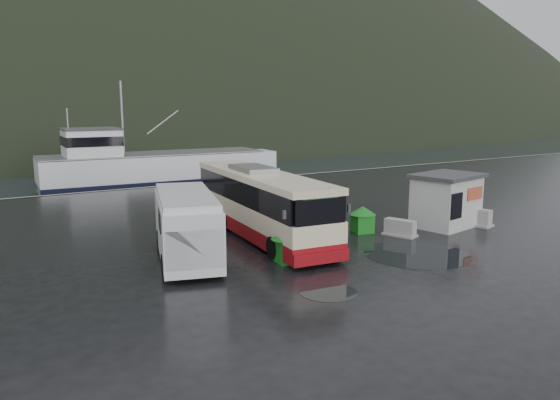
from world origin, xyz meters
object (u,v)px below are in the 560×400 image
white_van (187,259)px  jersey_barrier_c (474,225)px  jersey_barrier_a (325,245)px  coach_bus (261,236)px  jersey_barrier_b (400,236)px  fishing_trawler (155,172)px  waste_bin_right (362,232)px  waste_bin_left (288,262)px  ticket_kiosk (445,226)px  dome_tent (320,255)px

white_van → jersey_barrier_c: bearing=9.2°
jersey_barrier_a → jersey_barrier_c: 9.11m
coach_bus → jersey_barrier_b: (5.75, -3.47, 0.00)m
white_van → fishing_trawler: bearing=90.4°
coach_bus → jersey_barrier_c: 11.36m
waste_bin_right → waste_bin_left: bearing=-158.1°
waste_bin_right → ticket_kiosk: bearing=-15.1°
jersey_barrier_a → jersey_barrier_c: (9.08, -0.80, 0.00)m
waste_bin_right → jersey_barrier_b: bearing=-53.4°
coach_bus → waste_bin_left: (-1.21, -4.33, 0.00)m
waste_bin_left → ticket_kiosk: (10.39, 1.13, 0.00)m
jersey_barrier_c → fishing_trawler: size_ratio=0.08×
coach_bus → waste_bin_right: size_ratio=8.90×
coach_bus → fishing_trawler: (3.49, 26.13, 0.00)m
dome_tent → jersey_barrier_c: (10.24, 0.44, 0.00)m
coach_bus → jersey_barrier_b: 6.72m
fishing_trawler → coach_bus: bearing=-94.6°
white_van → jersey_barrier_a: 6.28m
coach_bus → ticket_kiosk: coach_bus is taller
dome_tent → ticket_kiosk: ticket_kiosk is taller
ticket_kiosk → jersey_barrier_b: 3.44m
fishing_trawler → waste_bin_right: bearing=-84.6°
waste_bin_right → fishing_trawler: 28.13m
waste_bin_left → waste_bin_right: bearing=21.9°
dome_tent → jersey_barrier_a: dome_tent is taller
ticket_kiosk → white_van: bearing=163.7°
white_van → waste_bin_left: 4.15m
waste_bin_left → dome_tent: size_ratio=0.48×
waste_bin_left → dome_tent: 1.67m
jersey_barrier_b → dome_tent: bearing=-171.5°
waste_bin_left → jersey_barrier_c: size_ratio=0.77×
coach_bus → jersey_barrier_b: coach_bus is taller
jersey_barrier_c → jersey_barrier_b: bearing=175.9°
coach_bus → jersey_barrier_c: (10.70, -3.82, 0.00)m
ticket_kiosk → jersey_barrier_b: (-3.43, -0.27, 0.00)m
coach_bus → fishing_trawler: bearing=88.1°
ticket_kiosk → dome_tent: bearing=176.1°
white_van → waste_bin_right: 9.20m
waste_bin_left → fishing_trawler: (4.69, 30.46, 0.00)m
ticket_kiosk → jersey_barrier_b: size_ratio=2.21×
coach_bus → white_van: (-4.56, -1.88, 0.00)m
jersey_barrier_b → fishing_trawler: bearing=94.4°
white_van → fishing_trawler: size_ratio=0.28×
dome_tent → jersey_barrier_c: bearing=2.5°
fishing_trawler → jersey_barrier_a: bearing=-90.7°
waste_bin_left → white_van: bearing=143.8°
jersey_barrier_a → white_van: bearing=169.6°
fishing_trawler → jersey_barrier_c: bearing=-73.5°
jersey_barrier_b → jersey_barrier_c: jersey_barrier_c is taller
coach_bus → dome_tent: (0.46, -4.26, 0.00)m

